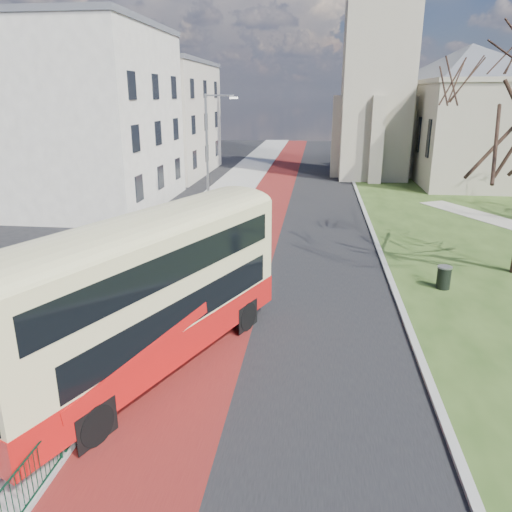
# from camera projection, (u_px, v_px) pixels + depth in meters

# --- Properties ---
(ground) EXTENTS (160.00, 160.00, 0.00)m
(ground) POSITION_uv_depth(u_px,v_px,m) (228.00, 357.00, 16.03)
(ground) COLOR black
(ground) RESTS_ON ground
(road_carriageway) EXTENTS (9.00, 120.00, 0.01)m
(road_carriageway) POSITION_uv_depth(u_px,v_px,m) (300.00, 216.00, 34.74)
(road_carriageway) COLOR black
(road_carriageway) RESTS_ON ground
(bus_lane) EXTENTS (3.40, 120.00, 0.01)m
(bus_lane) POSITION_uv_depth(u_px,v_px,m) (261.00, 215.00, 35.06)
(bus_lane) COLOR #591414
(bus_lane) RESTS_ON ground
(pavement_west) EXTENTS (4.00, 120.00, 0.12)m
(pavement_west) POSITION_uv_depth(u_px,v_px,m) (208.00, 213.00, 35.48)
(pavement_west) COLOR gray
(pavement_west) RESTS_ON ground
(kerb_west) EXTENTS (0.25, 120.00, 0.13)m
(kerb_west) POSITION_uv_depth(u_px,v_px,m) (236.00, 213.00, 35.25)
(kerb_west) COLOR #999993
(kerb_west) RESTS_ON ground
(kerb_east) EXTENTS (0.25, 80.00, 0.13)m
(kerb_east) POSITION_uv_depth(u_px,v_px,m) (364.00, 211.00, 36.08)
(kerb_east) COLOR #999993
(kerb_east) RESTS_ON ground
(pedestrian_railing) EXTENTS (0.07, 24.00, 1.12)m
(pedestrian_railing) POSITION_uv_depth(u_px,v_px,m) (173.00, 291.00, 19.98)
(pedestrian_railing) COLOR #0D3924
(pedestrian_railing) RESTS_ON ground
(gothic_church) EXTENTS (16.38, 18.00, 40.00)m
(gothic_church) POSITION_uv_depth(u_px,v_px,m) (430.00, 38.00, 46.41)
(gothic_church) COLOR gray
(gothic_church) RESTS_ON ground
(street_block_near) EXTENTS (10.30, 14.30, 13.00)m
(street_block_near) POSITION_uv_depth(u_px,v_px,m) (91.00, 117.00, 36.43)
(street_block_near) COLOR beige
(street_block_near) RESTS_ON ground
(street_block_far) EXTENTS (10.30, 16.30, 11.50)m
(street_block_far) POSITION_uv_depth(u_px,v_px,m) (158.00, 118.00, 51.77)
(street_block_far) COLOR beige
(street_block_far) RESTS_ON ground
(streetlamp) EXTENTS (2.13, 0.18, 8.00)m
(streetlamp) POSITION_uv_depth(u_px,v_px,m) (209.00, 151.00, 32.12)
(streetlamp) COLOR gray
(streetlamp) RESTS_ON pavement_west
(bus) EXTENTS (6.63, 11.18, 4.62)m
(bus) POSITION_uv_depth(u_px,v_px,m) (145.00, 289.00, 14.60)
(bus) COLOR #AF1210
(bus) RESTS_ON ground
(litter_bin) EXTENTS (0.72, 0.72, 1.00)m
(litter_bin) POSITION_uv_depth(u_px,v_px,m) (444.00, 277.00, 21.51)
(litter_bin) COLOR black
(litter_bin) RESTS_ON grass_green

